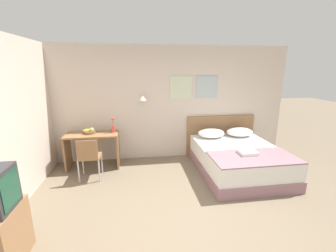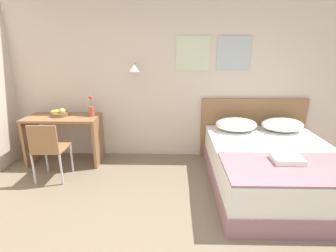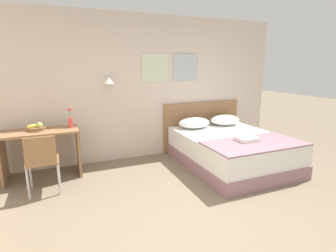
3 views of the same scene
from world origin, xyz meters
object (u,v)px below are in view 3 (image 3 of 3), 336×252
Objects in this scene: pillow_right at (225,120)px; fruit_bowl at (37,128)px; pillow_left at (194,123)px; desk_chair at (42,159)px; headboard at (202,126)px; bed at (231,150)px; flower_vase at (71,121)px; desk at (41,145)px; throw_blanket at (255,143)px; folded_towel_near_foot at (247,139)px.

pillow_right is 3.45m from fruit_bowl.
pillow_left is 0.74× the size of desk_chair.
pillow_right is at bearing 10.41° from desk_chair.
headboard reaches higher than pillow_left.
fruit_bowl is (-3.09, 0.75, 0.53)m from bed.
flower_vase reaches higher than fruit_bowl.
throw_blanket is at bearing -23.25° from desk.
flower_vase is (-2.24, 0.04, 0.22)m from pillow_left.
throw_blanket is 4.87× the size of folded_towel_near_foot.
desk_chair is (-3.02, 0.10, 0.23)m from bed.
headboard is at bearing 17.29° from desk_chair.
folded_towel_near_foot reaches higher than throw_blanket.
pillow_right is 3.43m from desk_chair.
fruit_bowl reaches higher than folded_towel_near_foot.
throw_blanket is 1.83× the size of desk_chair.
headboard is 2.03× the size of desk_chair.
folded_towel_near_foot is at bearing -25.36° from flower_vase.
pillow_left and pillow_right have the same top height.
throw_blanket is 3.32m from desk.
headboard is at bearing 6.25° from flower_vase.
pillow_right is 1.97× the size of folded_towel_near_foot.
folded_towel_near_foot is 3.22m from desk.
folded_towel_near_foot is at bearing 107.62° from throw_blanket.
pillow_right is 1.94× the size of flower_vase.
fruit_bowl is at bearing -178.69° from flower_vase.
flower_vase is (-2.59, -0.28, 0.38)m from headboard.
folded_towel_near_foot is at bearing -91.73° from headboard.
flower_vase is (-2.59, 1.35, 0.31)m from throw_blanket.
throw_blanket is at bearing -90.00° from bed.
headboard reaches higher than folded_towel_near_foot.
folded_towel_near_foot is 0.38× the size of desk_chair.
bed is 6.26× the size of flower_vase.
pillow_left is 2.74m from desk_chair.
headboard reaches higher than throw_blanket.
pillow_left is 1.97× the size of folded_towel_near_foot.
headboard is 1.49m from folded_towel_near_foot.
pillow_left is at bearing 104.77° from folded_towel_near_foot.
flower_vase is at bearing 152.50° from throw_blanket.
pillow_right is 2.37× the size of fruit_bowl.
desk_chair is at bearing -166.91° from pillow_left.
fruit_bowl is at bearing 156.60° from throw_blanket.
throw_blanket is 1.39× the size of desk.
flower_vase reaches higher than headboard.
throw_blanket is (0.00, -1.63, 0.07)m from headboard.
headboard is 6.48× the size of fruit_bowl.
throw_blanket is 2.94m from flower_vase.
flower_vase is (0.43, 0.66, 0.37)m from desk_chair.
desk is at bearing -173.98° from headboard.
bed is 0.89m from pillow_left.
pillow_right reaches higher than bed.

